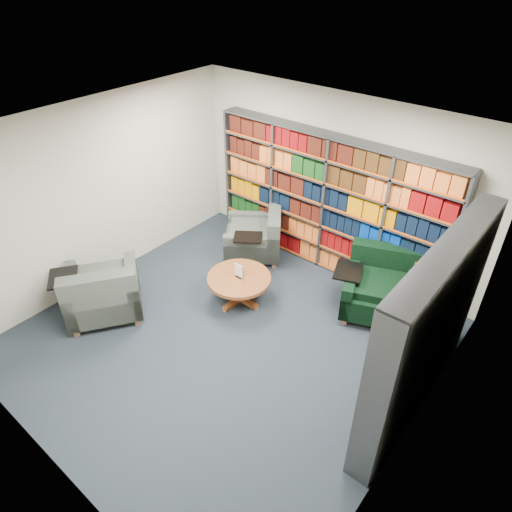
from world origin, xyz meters
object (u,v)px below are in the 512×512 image
Objects in this scene: chair_teal_left at (258,237)px; chair_teal_front at (103,295)px; coffee_table at (239,282)px; chair_green_right at (380,287)px.

chair_teal_front reaches higher than chair_teal_left.
chair_teal_front is 1.48× the size of coffee_table.
chair_teal_front is at bearing -131.10° from coffee_table.
coffee_table is at bearing -63.65° from chair_teal_left.
chair_green_right reaches higher than chair_teal_left.
chair_teal_front reaches higher than coffee_table.
chair_teal_front is 1.95m from coffee_table.
coffee_table is at bearing 48.90° from chair_teal_front.
chair_teal_front is (-2.95, -2.65, 0.00)m from chair_green_right.
chair_teal_front reaches higher than chair_green_right.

